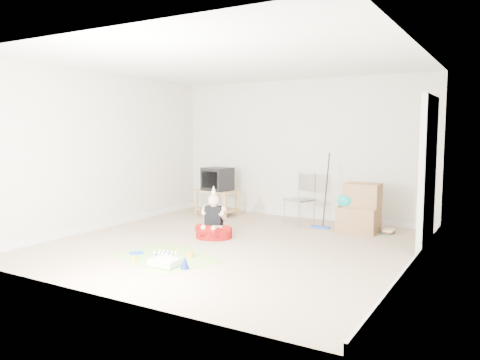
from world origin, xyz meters
The scene contains 16 objects.
ground centered at (0.00, 0.00, 0.00)m, with size 5.00×5.00×0.00m, color tan.
doorway_recess centered at (2.48, 1.20, 1.02)m, with size 0.02×0.90×2.05m, color black.
tv_stand centered at (-1.48, 1.89, 0.29)m, with size 0.84×0.58×0.49m.
crt_tv centered at (-1.48, 1.89, 0.71)m, with size 0.52×0.43×0.45m, color black.
folding_chair centered at (0.28, 1.81, 0.45)m, with size 0.53×0.52×0.92m.
cardboard_boxes centered at (1.36, 1.77, 0.38)m, with size 0.65×0.50×0.80m.
floor_mop centered at (0.71, 1.72, 0.26)m, with size 0.32×0.42×1.26m.
book_pile centered at (1.81, 1.87, 0.04)m, with size 0.21×0.25×0.07m.
seated_woman centered at (-0.45, 0.21, 0.18)m, with size 0.69×0.69×0.81m.
party_mat centered at (-0.37, -1.05, 0.00)m, with size 1.31×0.95×0.01m, color #FF3594.
birthday_cake centered at (-0.12, -1.38, 0.05)m, with size 0.35×0.28×0.16m.
blue_plate_near centered at (-0.50, -0.95, 0.01)m, with size 0.23×0.23×0.01m, color blue.
blue_plate_far centered at (-0.83, -1.11, 0.01)m, with size 0.20×0.20×0.01m, color blue.
orange_cup_near centered at (-0.09, -0.90, 0.05)m, with size 0.07×0.07×0.08m, color orange.
orange_cup_far centered at (-0.60, -1.40, 0.04)m, with size 0.06×0.06×0.07m, color orange.
blue_party_hat centered at (0.16, -1.35, 0.08)m, with size 0.11×0.11×0.15m, color #1A2FB9.
Camera 1 is at (3.47, -5.71, 1.64)m, focal length 35.00 mm.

